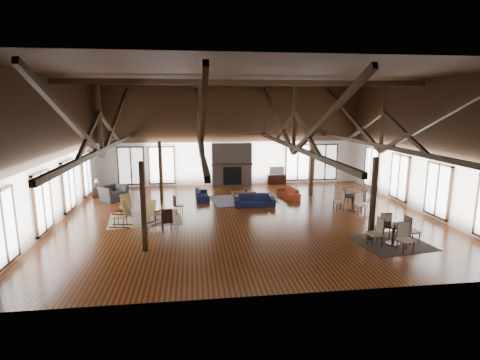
{
  "coord_description": "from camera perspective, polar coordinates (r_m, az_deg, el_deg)",
  "views": [
    {
      "loc": [
        -2.34,
        -15.72,
        4.8
      ],
      "look_at": [
        -0.21,
        1.0,
        1.46
      ],
      "focal_mm": 28.0,
      "sensor_mm": 36.0,
      "label": 1
    }
  ],
  "objects": [
    {
      "name": "cafe_table_far",
      "position": [
        18.27,
        16.84,
        -2.94
      ],
      "size": [
        1.86,
        1.86,
        0.97
      ],
      "rotation": [
        0.0,
        0.0,
        0.05
      ],
      "color": "black",
      "rests_on": "floor"
    },
    {
      "name": "rug_tan",
      "position": [
        16.81,
        -14.23,
        -5.71
      ],
      "size": [
        3.27,
        2.71,
        0.01
      ],
      "primitive_type": "cube",
      "rotation": [
        0.0,
        0.0,
        0.12
      ],
      "color": "tan",
      "rests_on": "floor"
    },
    {
      "name": "sofa_navy_front",
      "position": [
        18.25,
        2.23,
        -3.11
      ],
      "size": [
        1.98,
        0.82,
        0.57
      ],
      "primitive_type": "imported",
      "rotation": [
        0.0,
        0.0,
        -0.03
      ],
      "color": "#141939",
      "rests_on": "floor"
    },
    {
      "name": "wall_front",
      "position": [
        9.21,
        7.62,
        -0.16
      ],
      "size": [
        16.0,
        0.02,
        6.0
      ],
      "primitive_type": "cube",
      "color": "white",
      "rests_on": "floor"
    },
    {
      "name": "roof_truss",
      "position": [
        15.92,
        1.22,
        8.44
      ],
      "size": [
        15.6,
        14.07,
        3.14
      ],
      "color": "black",
      "rests_on": "wall_back"
    },
    {
      "name": "wall_back",
      "position": [
        22.92,
        -1.38,
        6.71
      ],
      "size": [
        16.0,
        0.02,
        6.0
      ],
      "primitive_type": "cube",
      "color": "white",
      "rests_on": "floor"
    },
    {
      "name": "post_grid",
      "position": [
        16.23,
        1.19,
        -0.43
      ],
      "size": [
        8.16,
        7.16,
        3.05
      ],
      "color": "black",
      "rests_on": "floor"
    },
    {
      "name": "sofa_navy_left",
      "position": [
        19.71,
        -5.78,
        -2.2
      ],
      "size": [
        1.71,
        0.73,
        0.49
      ],
      "primitive_type": "imported",
      "rotation": [
        0.0,
        0.0,
        1.61
      ],
      "color": "#141737",
      "rests_on": "floor"
    },
    {
      "name": "fireplace",
      "position": [
        22.79,
        -1.28,
        2.35
      ],
      "size": [
        2.5,
        0.69,
        2.6
      ],
      "color": "#6B5952",
      "rests_on": "floor"
    },
    {
      "name": "ceiling_fan",
      "position": [
        15.03,
        3.68,
        7.12
      ],
      "size": [
        1.6,
        1.6,
        0.75
      ],
      "color": "black",
      "rests_on": "roof_truss"
    },
    {
      "name": "coffee_table",
      "position": [
        19.34,
        0.55,
        -1.94
      ],
      "size": [
        1.28,
        0.81,
        0.46
      ],
      "rotation": [
        0.0,
        0.0,
        0.19
      ],
      "color": "brown",
      "rests_on": "floor"
    },
    {
      "name": "armchair",
      "position": [
        20.33,
        -18.75,
        -1.91
      ],
      "size": [
        1.6,
        1.6,
        0.78
      ],
      "primitive_type": "imported",
      "rotation": [
        0.0,
        0.0,
        0.8
      ],
      "color": "#313134",
      "rests_on": "floor"
    },
    {
      "name": "sofa_orange",
      "position": [
        20.11,
        7.34,
        -1.93
      ],
      "size": [
        1.84,
        0.95,
        0.51
      ],
      "primitive_type": "imported",
      "rotation": [
        0.0,
        0.0,
        -1.41
      ],
      "color": "maroon",
      "rests_on": "floor"
    },
    {
      "name": "side_table_lamp",
      "position": [
        21.29,
        -20.92,
        -1.45
      ],
      "size": [
        0.42,
        0.42,
        1.06
      ],
      "color": "black",
      "rests_on": "floor"
    },
    {
      "name": "tv_console",
      "position": [
        23.5,
        5.57,
        0.09
      ],
      "size": [
        1.15,
        0.43,
        0.57
      ],
      "primitive_type": "cube",
      "color": "black",
      "rests_on": "floor"
    },
    {
      "name": "rug_navy",
      "position": [
        19.54,
        0.37,
        -2.98
      ],
      "size": [
        3.55,
        2.9,
        0.01
      ],
      "primitive_type": "cube",
      "rotation": [
        0.0,
        0.0,
        0.17
      ],
      "color": "#1C1F4F",
      "rests_on": "floor"
    },
    {
      "name": "cup_near",
      "position": [
        14.17,
        22.58,
        -6.24
      ],
      "size": [
        0.15,
        0.15,
        0.1
      ],
      "primitive_type": "imported",
      "rotation": [
        0.0,
        0.0,
        -0.21
      ],
      "color": "#B2B2B2",
      "rests_on": "cafe_table_near"
    },
    {
      "name": "television",
      "position": [
        23.39,
        5.56,
        1.42
      ],
      "size": [
        0.93,
        0.19,
        0.53
      ],
      "primitive_type": "imported",
      "rotation": [
        0.0,
        0.0,
        0.07
      ],
      "color": "#B2B2B2",
      "rests_on": "tv_console"
    },
    {
      "name": "side_chair_a",
      "position": [
        17.05,
        -9.68,
        -3.51
      ],
      "size": [
        0.48,
        0.48,
        0.88
      ],
      "rotation": [
        0.0,
        0.0,
        -1.22
      ],
      "color": "black",
      "rests_on": "floor"
    },
    {
      "name": "rug_dark",
      "position": [
        14.56,
        22.09,
        -8.87
      ],
      "size": [
        2.66,
        2.47,
        0.01
      ],
      "primitive_type": "cube",
      "rotation": [
        0.0,
        0.0,
        0.14
      ],
      "color": "black",
      "rests_on": "floor"
    },
    {
      "name": "wall_left",
      "position": [
        16.81,
        -26.95,
        3.85
      ],
      "size": [
        0.02,
        14.0,
        6.0
      ],
      "primitive_type": "cube",
      "color": "white",
      "rests_on": "floor"
    },
    {
      "name": "floor",
      "position": [
        16.61,
        1.17,
        -5.59
      ],
      "size": [
        16.0,
        16.0,
        0.0
      ],
      "primitive_type": "plane",
      "color": "brown",
      "rests_on": "ground"
    },
    {
      "name": "rocking_chair_a",
      "position": [
        17.27,
        -17.02,
        -3.76
      ],
      "size": [
        0.69,
        0.9,
        1.03
      ],
      "rotation": [
        0.0,
        0.0,
        0.38
      ],
      "color": "olive",
      "rests_on": "floor"
    },
    {
      "name": "cafe_table_near",
      "position": [
        14.29,
        22.37,
        -7.2
      ],
      "size": [
        1.9,
        1.9,
        0.99
      ],
      "rotation": [
        0.0,
        0.0,
        0.05
      ],
      "color": "black",
      "rests_on": "floor"
    },
    {
      "name": "rocking_chair_c",
      "position": [
        15.81,
        -17.42,
        -5.05
      ],
      "size": [
        0.9,
        0.57,
        1.09
      ],
      "rotation": [
        0.0,
        0.0,
        1.42
      ],
      "color": "olive",
      "rests_on": "floor"
    },
    {
      "name": "wall_right",
      "position": [
        18.91,
        26.04,
        4.62
      ],
      "size": [
        0.02,
        14.0,
        6.0
      ],
      "primitive_type": "cube",
      "color": "white",
      "rests_on": "floor"
    },
    {
      "name": "ceiling",
      "position": [
        15.94,
        1.25,
        15.53
      ],
      "size": [
        16.0,
        14.0,
        0.02
      ],
      "primitive_type": "cube",
      "color": "black",
      "rests_on": "wall_back"
    },
    {
      "name": "rocking_chair_b",
      "position": [
        15.9,
        -13.09,
        -4.79
      ],
      "size": [
        0.85,
        0.9,
        1.05
      ],
      "rotation": [
        0.0,
        0.0,
        -0.68
      ],
      "color": "olive",
      "rests_on": "floor"
    },
    {
      "name": "side_chair_b",
      "position": [
        14.63,
        -11.07,
        -5.81
      ],
      "size": [
        0.49,
        0.49,
        0.98
      ],
      "rotation": [
        0.0,
        0.0,
        0.19
      ],
      "color": "black",
      "rests_on": "floor"
    },
    {
      "name": "vase",
      "position": [
        19.36,
        0.95,
        -1.49
      ],
      "size": [
        0.21,
        0.21,
        0.17
      ],
      "primitive_type": "imported",
      "rotation": [
        0.0,
        0.0,
        0.35
      ],
      "color": "#B2B2B2",
      "rests_on": "coffee_table"
    },
    {
      "name": "cup_far",
      "position": [
        18.22,
        17.12,
        -2.13
      ],
      "size": [
        0.18,
        0.18,
        0.11
      ],
      "primitive_type": "imported",
      "rotation": [
        0.0,
        0.0,
        0.34
      ],
      "color": "#B2B2B2",
      "rests_on": "cafe_table_far"
    }
  ]
}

